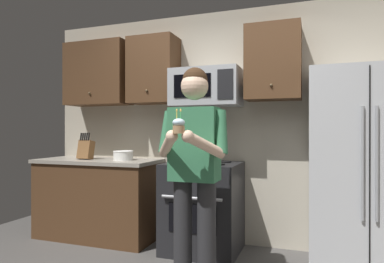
% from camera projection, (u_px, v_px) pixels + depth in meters
% --- Properties ---
extents(wall_back, '(4.40, 0.10, 2.60)m').
position_uv_depth(wall_back, '(226.00, 127.00, 3.85)').
color(wall_back, '#B7AD99').
rests_on(wall_back, ground).
extents(oven_range, '(0.76, 0.70, 0.93)m').
position_uv_depth(oven_range, '(203.00, 207.00, 3.53)').
color(oven_range, black).
rests_on(oven_range, ground).
extents(microwave, '(0.74, 0.41, 0.40)m').
position_uv_depth(microwave, '(206.00, 88.00, 3.64)').
color(microwave, '#9EA0A5').
extents(refrigerator, '(0.90, 0.75, 1.80)m').
position_uv_depth(refrigerator, '(363.00, 171.00, 2.99)').
color(refrigerator, '#B7BABF').
rests_on(refrigerator, ground).
extents(cabinet_row_upper, '(2.78, 0.36, 0.76)m').
position_uv_depth(cabinet_row_upper, '(160.00, 70.00, 3.88)').
color(cabinet_row_upper, '#4C301C').
extents(counter_left, '(1.44, 0.66, 0.92)m').
position_uv_depth(counter_left, '(98.00, 198.00, 3.98)').
color(counter_left, '#4C301C').
rests_on(counter_left, ground).
extents(knife_block, '(0.16, 0.15, 0.32)m').
position_uv_depth(knife_block, '(86.00, 149.00, 3.98)').
color(knife_block, brown).
rests_on(knife_block, counter_left).
extents(bowl_large_white, '(0.23, 0.23, 0.11)m').
position_uv_depth(bowl_large_white, '(123.00, 155.00, 3.86)').
color(bowl_large_white, white).
rests_on(bowl_large_white, counter_left).
extents(person, '(0.60, 0.48, 1.76)m').
position_uv_depth(person, '(194.00, 164.00, 2.68)').
color(person, '#262628').
rests_on(person, ground).
extents(cupcake, '(0.09, 0.09, 0.17)m').
position_uv_depth(cupcake, '(179.00, 126.00, 2.37)').
color(cupcake, '#A87F56').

